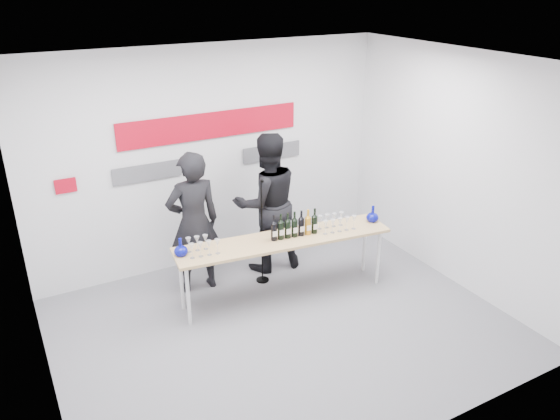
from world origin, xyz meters
The scene contains 12 objects.
ground centered at (0.00, 0.00, 0.00)m, with size 5.00×5.00×0.00m, color slate.
back_wall centered at (0.00, 2.00, 1.50)m, with size 5.00×0.04×3.00m, color silver.
signage centered at (-0.06, 1.97, 1.81)m, with size 3.38×0.02×0.79m.
tasting_table centered at (0.33, 0.60, 0.75)m, with size 2.75×0.87×0.81m.
wine_bottles centered at (0.47, 0.58, 0.98)m, with size 0.62×0.15×0.33m.
decanter_left centered at (-0.91, 0.79, 0.92)m, with size 0.16×0.16×0.21m, color #070B86, non-canonical shape.
decanter_right centered at (1.59, 0.48, 0.92)m, with size 0.16×0.16×0.21m, color #070B86, non-canonical shape.
glasses_left centered at (-0.69, 0.71, 0.90)m, with size 0.36×0.26×0.18m.
glasses_right centered at (1.03, 0.51, 0.90)m, with size 0.46×0.27×0.18m.
presenter_left centered at (-0.56, 1.31, 0.93)m, with size 0.68×0.44×1.86m, color black.
presenter_right centered at (0.50, 1.37, 0.96)m, with size 0.94×0.73×1.93m, color black.
mic_stand centered at (0.26, 1.05, 0.44)m, with size 0.17×0.17×1.46m.
Camera 1 is at (-2.59, -4.61, 3.79)m, focal length 35.00 mm.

